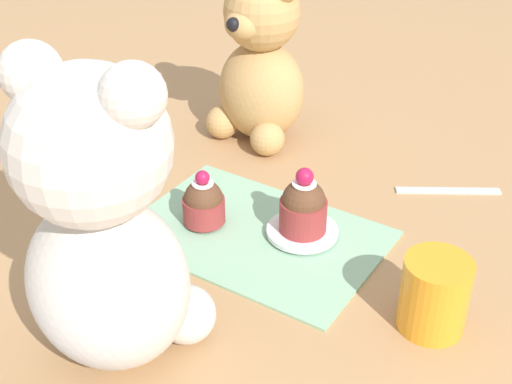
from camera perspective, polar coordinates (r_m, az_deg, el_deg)
The scene contains 9 objects.
ground_plane at distance 0.76m, azimuth -0.00°, elevation -3.57°, with size 4.00×4.00×0.00m, color tan.
knitted_placemat at distance 0.76m, azimuth -0.00°, elevation -3.38°, with size 0.26×0.18×0.01m, color #8EBC99.
teddy_bear_cream at distance 0.56m, azimuth -12.06°, elevation -2.66°, with size 0.15×0.15×0.27m.
teddy_bear_tan at distance 0.91m, azimuth 0.32°, elevation 10.18°, with size 0.12×0.12×0.22m.
cupcake_near_cream_bear at distance 0.76m, azimuth -4.22°, elevation -0.87°, with size 0.05×0.05×0.06m.
saucer_plate at distance 0.75m, azimuth 3.73°, elevation -3.13°, with size 0.08×0.08×0.01m, color silver.
cupcake_near_tan_bear at distance 0.74m, azimuth 3.81°, elevation -1.18°, with size 0.05×0.05×0.07m.
juice_glass at distance 0.65m, azimuth 14.09°, elevation -7.97°, with size 0.06×0.06×0.07m, color orange.
teaspoon at distance 0.86m, azimuth 15.12°, elevation 0.17°, with size 0.12×0.01×0.01m, color silver.
Camera 1 is at (-0.33, 0.52, 0.45)m, focal length 50.00 mm.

